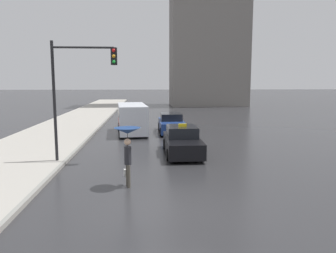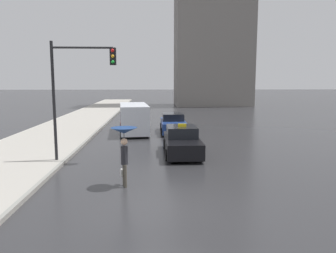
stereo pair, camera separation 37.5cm
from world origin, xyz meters
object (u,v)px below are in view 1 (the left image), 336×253
(sedan_red, at_px, (171,124))
(pedestrian_with_umbrella, at_px, (127,140))
(traffic_light, at_px, (79,80))
(ambulance_van, at_px, (132,117))
(taxi, at_px, (182,142))

(sedan_red, bearing_deg, pedestrian_with_umbrella, 78.42)
(pedestrian_with_umbrella, bearing_deg, sedan_red, -27.36)
(pedestrian_with_umbrella, distance_m, traffic_light, 5.00)
(ambulance_van, relative_size, traffic_light, 0.98)
(ambulance_van, height_order, traffic_light, traffic_light)
(sedan_red, relative_size, traffic_light, 0.81)
(sedan_red, xyz_separation_m, pedestrian_with_umbrella, (-2.67, -13.02, 1.11))
(taxi, distance_m, traffic_light, 6.29)
(taxi, xyz_separation_m, pedestrian_with_umbrella, (-2.66, -5.41, 1.10))
(taxi, xyz_separation_m, ambulance_van, (-3.00, 7.44, 0.54))
(ambulance_van, distance_m, pedestrian_with_umbrella, 12.86)
(sedan_red, bearing_deg, ambulance_van, 3.33)
(sedan_red, relative_size, pedestrian_with_umbrella, 2.09)
(ambulance_van, bearing_deg, traffic_light, 71.46)
(pedestrian_with_umbrella, bearing_deg, ambulance_van, -14.27)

